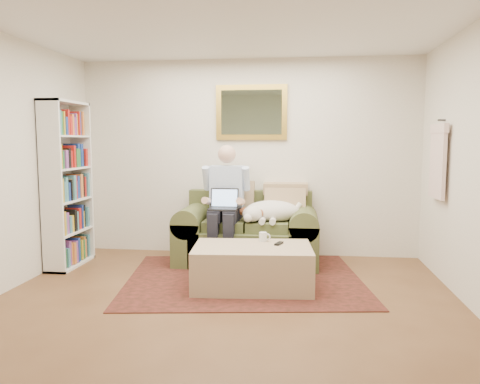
% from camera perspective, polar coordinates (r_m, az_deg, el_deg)
% --- Properties ---
extents(room_shell, '(4.51, 5.00, 2.61)m').
position_cam_1_polar(room_shell, '(4.15, -2.36, 3.11)').
color(room_shell, brown).
rests_on(room_shell, ground).
extents(rug, '(2.81, 2.38, 0.01)m').
position_cam_1_polar(rug, '(5.27, 0.52, -10.54)').
color(rug, black).
rests_on(rug, room_shell).
extents(sofa, '(1.75, 0.89, 1.05)m').
position_cam_1_polar(sofa, '(5.92, 0.91, -5.69)').
color(sofa, '#4C592F').
rests_on(sofa, room_shell).
extents(seated_man, '(0.58, 0.83, 1.48)m').
position_cam_1_polar(seated_man, '(5.72, -1.88, -1.68)').
color(seated_man, '#8CA7D8').
rests_on(seated_man, sofa).
extents(laptop, '(0.34, 0.27, 0.25)m').
position_cam_1_polar(laptop, '(5.65, -1.99, -1.42)').
color(laptop, black).
rests_on(laptop, seated_man).
extents(sleeping_dog, '(0.72, 0.45, 0.27)m').
position_cam_1_polar(sleeping_dog, '(5.74, 3.95, -2.34)').
color(sleeping_dog, white).
rests_on(sleeping_dog, sofa).
extents(ottoman, '(1.27, 0.87, 0.44)m').
position_cam_1_polar(ottoman, '(4.93, 1.53, -9.12)').
color(ottoman, tan).
rests_on(ottoman, room_shell).
extents(coffee_mug, '(0.08, 0.08, 0.10)m').
position_cam_1_polar(coffee_mug, '(5.10, 2.82, -5.48)').
color(coffee_mug, white).
rests_on(coffee_mug, ottoman).
extents(tv_remote, '(0.10, 0.16, 0.02)m').
position_cam_1_polar(tv_remote, '(4.97, 4.77, -6.27)').
color(tv_remote, black).
rests_on(tv_remote, ottoman).
extents(bookshelf, '(0.28, 0.80, 2.00)m').
position_cam_1_polar(bookshelf, '(6.04, -20.32, 0.86)').
color(bookshelf, white).
rests_on(bookshelf, room_shell).
extents(wall_mirror, '(0.94, 0.04, 0.72)m').
position_cam_1_polar(wall_mirror, '(6.25, 1.40, 9.68)').
color(wall_mirror, gold).
rests_on(wall_mirror, room_shell).
extents(hanging_shirt, '(0.06, 0.52, 0.90)m').
position_cam_1_polar(hanging_shirt, '(5.54, 22.99, 3.93)').
color(hanging_shirt, '#FCDDD0').
rests_on(hanging_shirt, room_shell).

